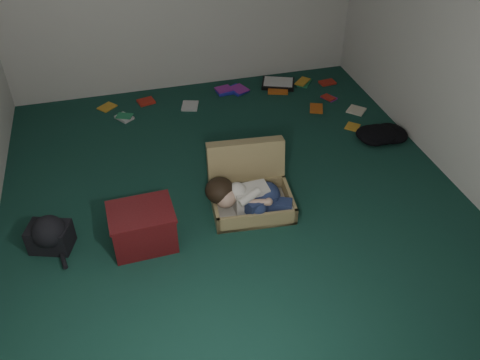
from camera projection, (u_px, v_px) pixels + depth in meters
name	position (u px, v px, depth m)	size (l,w,h in m)	color
floor	(236.00, 201.00, 4.47)	(4.50, 4.50, 0.00)	#153E33
wall_front	(382.00, 312.00, 1.96)	(4.50, 4.50, 0.00)	silver
wall_right	(475.00, 36.00, 4.07)	(4.50, 4.50, 0.00)	silver
suitcase	(249.00, 187.00, 4.38)	(0.73, 0.72, 0.50)	tan
person	(248.00, 197.00, 4.22)	(0.72, 0.40, 0.31)	silver
maroon_bin	(143.00, 227.00, 3.96)	(0.51, 0.41, 0.34)	#551114
backpack	(50.00, 236.00, 3.95)	(0.39, 0.32, 0.24)	black
clothing_pile	(384.00, 135.00, 5.16)	(0.46, 0.38, 0.15)	black
paper_tray	(278.00, 83.00, 6.14)	(0.46, 0.41, 0.05)	black
book_scatter	(254.00, 100.00, 5.85)	(2.87, 1.34, 0.02)	gold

